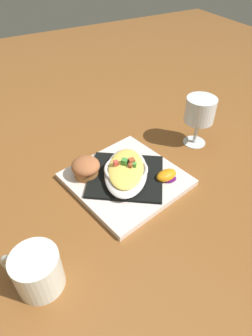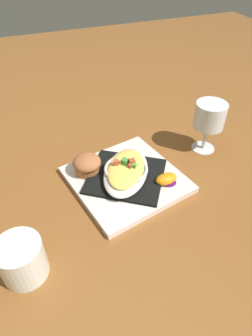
{
  "view_description": "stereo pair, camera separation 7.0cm",
  "coord_description": "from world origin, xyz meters",
  "px_view_note": "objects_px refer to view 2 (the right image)",
  "views": [
    {
      "loc": [
        0.25,
        0.46,
        0.51
      ],
      "look_at": [
        0.0,
        0.0,
        0.05
      ],
      "focal_mm": 31.04,
      "sensor_mm": 36.0,
      "label": 1
    },
    {
      "loc": [
        0.19,
        0.49,
        0.51
      ],
      "look_at": [
        0.0,
        0.0,
        0.05
      ],
      "focal_mm": 31.04,
      "sensor_mm": 36.0,
      "label": 2
    }
  ],
  "objects_px": {
    "gratin_dish": "(126,170)",
    "muffin": "(87,164)",
    "orange_garnish": "(166,179)",
    "square_plate": "(126,179)",
    "coffee_mug": "(22,261)",
    "stemmed_glass": "(209,118)"
  },
  "relations": [
    {
      "from": "square_plate",
      "to": "orange_garnish",
      "type": "relative_size",
      "value": 4.16
    },
    {
      "from": "gratin_dish",
      "to": "muffin",
      "type": "distance_m",
      "value": 0.1
    },
    {
      "from": "gratin_dish",
      "to": "stemmed_glass",
      "type": "relative_size",
      "value": 1.47
    },
    {
      "from": "gratin_dish",
      "to": "coffee_mug",
      "type": "xyz_separation_m",
      "value": [
        0.26,
        0.16,
        -0.0
      ]
    },
    {
      "from": "coffee_mug",
      "to": "stemmed_glass",
      "type": "distance_m",
      "value": 0.56
    },
    {
      "from": "coffee_mug",
      "to": "stemmed_glass",
      "type": "bearing_deg",
      "value": -158.29
    },
    {
      "from": "gratin_dish",
      "to": "coffee_mug",
      "type": "bearing_deg",
      "value": 31.01
    },
    {
      "from": "muffin",
      "to": "orange_garnish",
      "type": "relative_size",
      "value": 1.15
    },
    {
      "from": "gratin_dish",
      "to": "muffin",
      "type": "bearing_deg",
      "value": -32.78
    },
    {
      "from": "coffee_mug",
      "to": "stemmed_glass",
      "type": "relative_size",
      "value": 0.69
    },
    {
      "from": "orange_garnish",
      "to": "muffin",
      "type": "bearing_deg",
      "value": -32.71
    },
    {
      "from": "muffin",
      "to": "coffee_mug",
      "type": "height_order",
      "value": "coffee_mug"
    },
    {
      "from": "muffin",
      "to": "stemmed_glass",
      "type": "height_order",
      "value": "stemmed_glass"
    },
    {
      "from": "muffin",
      "to": "orange_garnish",
      "type": "xyz_separation_m",
      "value": [
        -0.17,
        0.11,
        -0.01
      ]
    },
    {
      "from": "muffin",
      "to": "orange_garnish",
      "type": "bearing_deg",
      "value": 147.29
    },
    {
      "from": "orange_garnish",
      "to": "coffee_mug",
      "type": "distance_m",
      "value": 0.36
    },
    {
      "from": "square_plate",
      "to": "orange_garnish",
      "type": "bearing_deg",
      "value": 147.39
    },
    {
      "from": "square_plate",
      "to": "stemmed_glass",
      "type": "relative_size",
      "value": 1.78
    },
    {
      "from": "square_plate",
      "to": "gratin_dish",
      "type": "xyz_separation_m",
      "value": [
        -0.0,
        -0.0,
        0.03
      ]
    },
    {
      "from": "square_plate",
      "to": "gratin_dish",
      "type": "distance_m",
      "value": 0.03
    },
    {
      "from": "muffin",
      "to": "stemmed_glass",
      "type": "xyz_separation_m",
      "value": [
        -0.34,
        0.01,
        0.06
      ]
    },
    {
      "from": "square_plate",
      "to": "coffee_mug",
      "type": "distance_m",
      "value": 0.31
    }
  ]
}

